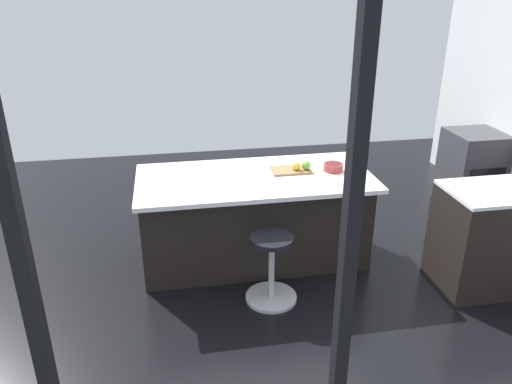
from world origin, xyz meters
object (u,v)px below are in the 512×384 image
object	(u,v)px
cutting_board	(291,170)
apple_yellow	(296,166)
stool_by_window	(272,270)
kitchen_island	(254,217)
fruit_bowl	(333,167)
apple_green	(306,165)
oven_range	(472,169)

from	to	relation	value
cutting_board	apple_yellow	bearing A→B (deg)	138.67
stool_by_window	kitchen_island	bearing A→B (deg)	-87.78
kitchen_island	stool_by_window	distance (m)	0.70
apple_yellow	fruit_bowl	distance (m)	0.35
kitchen_island	cutting_board	world-z (taller)	cutting_board
kitchen_island	fruit_bowl	distance (m)	0.88
stool_by_window	cutting_board	size ratio (longest dim) A/B	1.68
apple_yellow	fruit_bowl	size ratio (longest dim) A/B	0.43
cutting_board	fruit_bowl	world-z (taller)	fruit_bowl
fruit_bowl	apple_green	bearing A→B (deg)	-5.31
oven_range	cutting_board	world-z (taller)	cutting_board
kitchen_island	oven_range	bearing A→B (deg)	-163.47
oven_range	apple_yellow	bearing A→B (deg)	19.23
stool_by_window	fruit_bowl	size ratio (longest dim) A/B	3.33
cutting_board	kitchen_island	bearing A→B (deg)	4.75
apple_yellow	fruit_bowl	bearing A→B (deg)	175.58
oven_range	fruit_bowl	distance (m)	2.26
oven_range	stool_by_window	xyz separation A→B (m)	(2.75, 1.51, -0.16)
apple_yellow	apple_green	world-z (taller)	apple_green
stool_by_window	fruit_bowl	bearing A→B (deg)	-137.70
stool_by_window	apple_yellow	size ratio (longest dim) A/B	7.69
oven_range	cutting_board	size ratio (longest dim) A/B	2.49
stool_by_window	apple_yellow	xyz separation A→B (m)	(-0.37, -0.68, 0.66)
cutting_board	apple_green	xyz separation A→B (m)	(-0.14, 0.04, 0.05)
oven_range	apple_green	size ratio (longest dim) A/B	10.90
apple_yellow	fruit_bowl	xyz separation A→B (m)	(-0.35, 0.03, -0.02)
stool_by_window	apple_green	size ratio (longest dim) A/B	7.36
oven_range	stool_by_window	distance (m)	3.14
stool_by_window	cutting_board	distance (m)	0.99
stool_by_window	apple_yellow	bearing A→B (deg)	-118.40
kitchen_island	stool_by_window	bearing A→B (deg)	92.22
oven_range	kitchen_island	xyz separation A→B (m)	(2.77, 0.82, 0.00)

